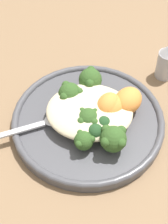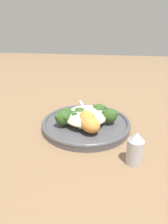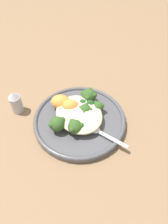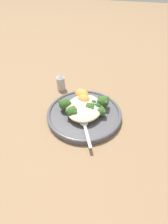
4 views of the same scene
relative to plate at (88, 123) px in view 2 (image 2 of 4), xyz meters
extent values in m
plane|color=#846647|center=(0.01, 0.00, -0.01)|extent=(4.00, 4.00, 0.00)
cylinder|color=#4C4C51|center=(0.00, 0.00, 0.00)|extent=(0.25, 0.25, 0.02)
torus|color=#4C4C51|center=(0.00, 0.00, 0.00)|extent=(0.26, 0.26, 0.01)
ellipsoid|color=beige|center=(0.00, 0.00, 0.03)|extent=(0.14, 0.12, 0.03)
ellipsoid|color=#9EBC66|center=(-0.02, -0.03, 0.02)|extent=(0.05, 0.07, 0.02)
sphere|color=#335623|center=(0.00, -0.06, 0.03)|extent=(0.04, 0.04, 0.04)
sphere|color=#335623|center=(0.00, -0.05, 0.04)|extent=(0.02, 0.02, 0.02)
sphere|color=#335623|center=(0.00, -0.08, 0.04)|extent=(0.02, 0.02, 0.02)
ellipsoid|color=#9EBC66|center=(-0.02, -0.01, 0.02)|extent=(0.11, 0.05, 0.02)
sphere|color=#335623|center=(0.03, -0.03, 0.03)|extent=(0.04, 0.04, 0.04)
sphere|color=#335623|center=(0.04, -0.01, 0.04)|extent=(0.01, 0.01, 0.01)
sphere|color=#335623|center=(0.02, -0.03, 0.04)|extent=(0.01, 0.01, 0.01)
sphere|color=#335623|center=(0.04, -0.04, 0.04)|extent=(0.01, 0.01, 0.01)
ellipsoid|color=#9EBC66|center=(-0.02, 0.00, 0.02)|extent=(0.08, 0.03, 0.02)
sphere|color=#335623|center=(0.02, 0.00, 0.02)|extent=(0.03, 0.03, 0.03)
sphere|color=#335623|center=(0.03, 0.01, 0.03)|extent=(0.01, 0.01, 0.01)
sphere|color=#335623|center=(0.01, 0.01, 0.03)|extent=(0.01, 0.01, 0.01)
sphere|color=#335623|center=(0.01, 0.00, 0.03)|extent=(0.01, 0.01, 0.01)
sphere|color=#335623|center=(0.03, 0.00, 0.03)|extent=(0.01, 0.01, 0.01)
ellipsoid|color=#9EBC66|center=(-0.03, 0.00, 0.02)|extent=(0.07, 0.05, 0.02)
sphere|color=#335623|center=(0.00, 0.02, 0.03)|extent=(0.04, 0.04, 0.04)
sphere|color=#335623|center=(0.01, 0.03, 0.04)|extent=(0.01, 0.01, 0.01)
sphere|color=#335623|center=(-0.01, 0.03, 0.04)|extent=(0.01, 0.01, 0.01)
sphere|color=#335623|center=(-0.01, 0.01, 0.04)|extent=(0.01, 0.01, 0.01)
sphere|color=#335623|center=(0.01, 0.01, 0.04)|extent=(0.01, 0.01, 0.01)
ellipsoid|color=#9EBC66|center=(-0.02, 0.03, 0.02)|extent=(0.06, 0.08, 0.02)
sphere|color=#335623|center=(0.00, 0.06, 0.03)|extent=(0.03, 0.03, 0.03)
sphere|color=#335623|center=(0.01, 0.07, 0.03)|extent=(0.01, 0.01, 0.01)
sphere|color=#335623|center=(-0.01, 0.06, 0.03)|extent=(0.01, 0.01, 0.01)
sphere|color=#335623|center=(0.01, 0.05, 0.03)|extent=(0.01, 0.01, 0.01)
ellipsoid|color=#9EBC66|center=(-0.04, 0.01, 0.02)|extent=(0.02, 0.09, 0.01)
sphere|color=#335623|center=(-0.04, 0.06, 0.03)|extent=(0.04, 0.04, 0.04)
sphere|color=#335623|center=(-0.03, 0.07, 0.04)|extent=(0.02, 0.02, 0.02)
sphere|color=#335623|center=(-0.05, 0.07, 0.04)|extent=(0.02, 0.02, 0.02)
sphere|color=#335623|center=(-0.05, 0.05, 0.04)|extent=(0.02, 0.02, 0.02)
sphere|color=#335623|center=(-0.03, 0.05, 0.04)|extent=(0.02, 0.02, 0.02)
ellipsoid|color=orange|center=(-0.06, -0.02, 0.03)|extent=(0.06, 0.07, 0.04)
ellipsoid|color=orange|center=(-0.03, -0.01, 0.03)|extent=(0.06, 0.06, 0.04)
ellipsoid|color=orange|center=(-0.04, 0.00, 0.03)|extent=(0.07, 0.06, 0.04)
sphere|color=#234723|center=(-0.01, 0.04, 0.02)|extent=(0.03, 0.03, 0.03)
sphere|color=#234723|center=(-0.01, 0.05, 0.03)|extent=(0.03, 0.03, 0.03)
sphere|color=#234723|center=(-0.03, 0.04, 0.02)|extent=(0.03, 0.03, 0.03)
sphere|color=#234723|center=(-0.03, 0.03, 0.03)|extent=(0.03, 0.03, 0.03)
sphere|color=#234723|center=(-0.01, 0.03, 0.02)|extent=(0.03, 0.03, 0.03)
cube|color=silver|center=(0.11, 0.04, 0.01)|extent=(0.08, 0.04, 0.00)
ellipsoid|color=silver|center=(0.05, 0.02, 0.02)|extent=(0.05, 0.04, 0.01)
cylinder|color=#B2B2B7|center=(-0.13, -0.13, 0.02)|extent=(0.03, 0.03, 0.06)
cone|color=#B2B2B7|center=(-0.13, -0.13, 0.05)|extent=(0.03, 0.03, 0.02)
camera|label=1|loc=(-0.02, 0.39, 0.49)|focal=60.00mm
camera|label=2|loc=(-0.44, -0.09, 0.24)|focal=28.00mm
camera|label=3|loc=(0.33, -0.18, 0.48)|focal=35.00mm
camera|label=4|loc=(0.43, 0.11, 0.41)|focal=28.00mm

